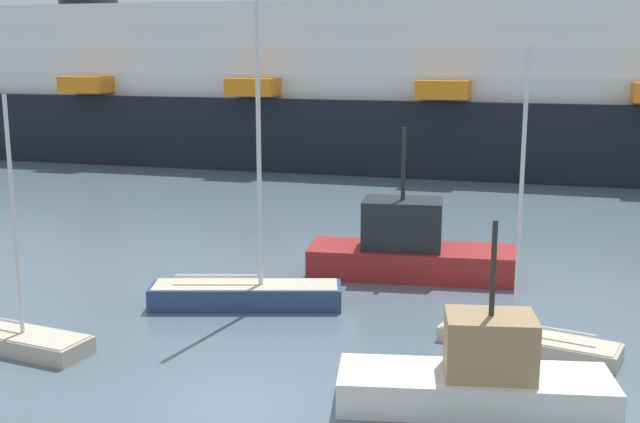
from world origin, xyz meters
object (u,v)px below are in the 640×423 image
(sailboat_1, at_px, (246,290))
(cruise_ship, at_px, (283,92))
(sailboat_2, at_px, (13,336))
(fishing_boat_0, at_px, (479,376))
(fishing_boat_1, at_px, (409,249))
(sailboat_0, at_px, (528,337))

(sailboat_1, height_order, cruise_ship, cruise_ship)
(sailboat_2, relative_size, fishing_boat_0, 1.08)
(sailboat_1, bearing_deg, fishing_boat_1, 32.59)
(fishing_boat_1, distance_m, cruise_ship, 37.56)
(sailboat_1, bearing_deg, sailboat_2, -149.33)
(sailboat_1, relative_size, fishing_boat_0, 1.70)
(cruise_ship, bearing_deg, sailboat_0, -61.40)
(fishing_boat_0, xyz_separation_m, cruise_ship, (-18.85, 46.32, 5.08))
(sailboat_2, bearing_deg, fishing_boat_0, 7.38)
(sailboat_1, bearing_deg, fishing_boat_0, -50.36)
(sailboat_1, height_order, fishing_boat_1, sailboat_1)
(sailboat_0, distance_m, sailboat_1, 10.54)
(cruise_ship, bearing_deg, fishing_boat_0, -65.16)
(sailboat_0, relative_size, cruise_ship, 0.09)
(sailboat_1, xyz_separation_m, sailboat_2, (-6.04, -5.85, -0.25))
(fishing_boat_0, bearing_deg, sailboat_2, 168.59)
(sailboat_0, distance_m, cruise_ship, 46.64)
(sailboat_0, bearing_deg, cruise_ship, -48.16)
(sailboat_1, distance_m, fishing_boat_1, 7.87)
(sailboat_0, height_order, fishing_boat_1, sailboat_0)
(fishing_boat_1, xyz_separation_m, cruise_ship, (-15.35, 33.95, 4.79))
(sailboat_0, height_order, fishing_boat_0, sailboat_0)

